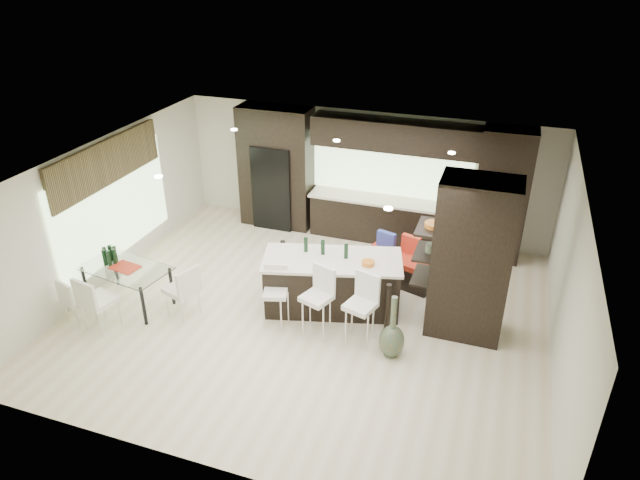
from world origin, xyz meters
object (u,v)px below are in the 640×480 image
at_px(dining_table, 129,286).
at_px(chair_end, 182,293).
at_px(kitchen_island, 332,283).
at_px(floor_vase, 393,327).
at_px(chair_far, 78,301).
at_px(stool_right, 360,318).
at_px(bench, 399,269).
at_px(stool_mid, 317,309).
at_px(chair_near, 100,304).
at_px(stool_left, 276,303).

height_order(dining_table, chair_end, chair_end).
height_order(kitchen_island, chair_end, kitchen_island).
distance_m(floor_vase, chair_end, 3.66).
distance_m(chair_far, chair_end, 1.73).
distance_m(kitchen_island, stool_right, 1.10).
bearing_deg(floor_vase, chair_far, -171.07).
xyz_separation_m(bench, chair_end, (-3.30, -2.32, 0.19)).
relative_size(stool_mid, chair_near, 1.04).
relative_size(stool_left, chair_near, 0.93).
height_order(dining_table, chair_near, chair_near).
bearing_deg(bench, kitchen_island, -109.20).
relative_size(kitchen_island, dining_table, 1.55).
height_order(chair_near, chair_end, chair_near).
relative_size(stool_right, floor_vase, 0.91).
bearing_deg(chair_far, bench, 49.76).
relative_size(kitchen_island, chair_end, 2.62).
bearing_deg(chair_near, dining_table, 100.92).
xyz_separation_m(kitchen_island, chair_end, (-2.37, -1.06, -0.04)).
bearing_deg(stool_right, chair_near, -149.81).
bearing_deg(dining_table, chair_near, -80.73).
distance_m(stool_right, floor_vase, 0.58).
height_order(floor_vase, chair_far, floor_vase).
bearing_deg(bench, dining_table, -134.77).
distance_m(stool_left, dining_table, 2.74).
bearing_deg(stool_mid, stool_left, -161.85).
height_order(kitchen_island, chair_far, kitchen_island).
distance_m(kitchen_island, stool_left, 1.09).
relative_size(kitchen_island, stool_right, 2.40).
xyz_separation_m(stool_right, bench, (0.21, 2.09, -0.23)).
relative_size(stool_left, stool_right, 0.88).
relative_size(stool_right, bench, 0.72).
bearing_deg(stool_left, chair_near, -175.83).
height_order(stool_left, stool_right, stool_right).
xyz_separation_m(stool_mid, chair_end, (-2.37, -0.23, -0.04)).
bearing_deg(stool_mid, chair_far, -146.38).
bearing_deg(chair_near, chair_far, -173.97).
relative_size(kitchen_island, chair_near, 2.52).
relative_size(dining_table, chair_near, 1.63).
xyz_separation_m(kitchen_island, stool_left, (-0.73, -0.80, -0.06)).
relative_size(chair_near, chair_end, 1.04).
bearing_deg(chair_far, dining_table, 74.32).
relative_size(dining_table, chair_far, 1.94).
distance_m(stool_mid, chair_end, 2.38).
bearing_deg(chair_end, floor_vase, -69.85).
xyz_separation_m(stool_left, dining_table, (-2.73, -0.25, -0.07)).
bearing_deg(chair_near, stool_mid, 27.01).
relative_size(floor_vase, dining_table, 0.71).
xyz_separation_m(kitchen_island, bench, (0.94, 1.26, -0.23)).
xyz_separation_m(stool_mid, bench, (0.94, 2.09, -0.23)).
xyz_separation_m(stool_right, dining_table, (-4.19, -0.23, -0.13)).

